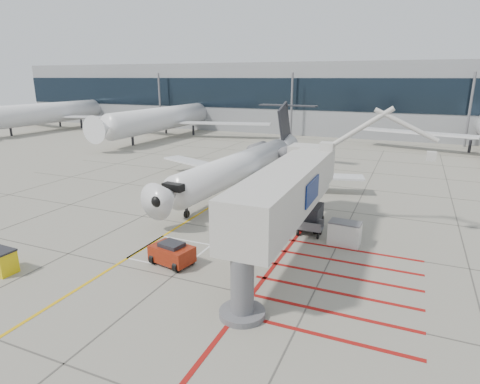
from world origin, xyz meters
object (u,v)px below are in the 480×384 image
at_px(regional_jet, 228,155).
at_px(pushback_tug, 172,253).
at_px(jet_bridge, 284,202).
at_px(spill_bin, 0,261).

xyz_separation_m(regional_jet, pushback_tug, (3.10, -14.92, -3.27)).
bearing_deg(jet_bridge, regional_jet, 127.27).
relative_size(jet_bridge, pushback_tug, 7.52).
bearing_deg(pushback_tug, jet_bridge, 38.45).
xyz_separation_m(regional_jet, spill_bin, (-5.57, -19.91, -3.29)).
height_order(regional_jet, pushback_tug, regional_jet).
bearing_deg(jet_bridge, spill_bin, -151.79).
relative_size(regional_jet, pushback_tug, 11.85).
bearing_deg(regional_jet, spill_bin, -101.87).
distance_m(regional_jet, pushback_tug, 15.59).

